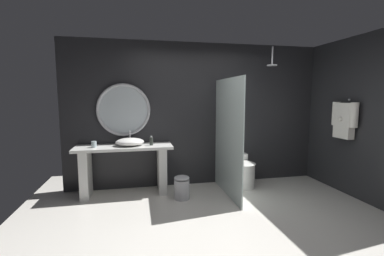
{
  "coord_description": "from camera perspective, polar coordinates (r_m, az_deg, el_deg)",
  "views": [
    {
      "loc": [
        -1.14,
        -2.87,
        1.64
      ],
      "look_at": [
        -0.33,
        0.95,
        1.17
      ],
      "focal_mm": 24.68,
      "sensor_mm": 36.0,
      "label": 1
    }
  ],
  "objects": [
    {
      "name": "waste_bin",
      "position": [
        4.34,
        -2.22,
        -12.64
      ],
      "size": [
        0.25,
        0.25,
        0.38
      ],
      "color": "#B7B7BC",
      "rests_on": "ground_plane"
    },
    {
      "name": "ground_plane",
      "position": [
        3.49,
        9.24,
        -21.22
      ],
      "size": [
        5.76,
        5.76,
        0.0
      ],
      "primitive_type": "plane",
      "color": "silver"
    },
    {
      "name": "vessel_sink",
      "position": [
        4.5,
        -13.29,
        -2.93
      ],
      "size": [
        0.47,
        0.38,
        0.24
      ],
      "color": "white",
      "rests_on": "vanity_counter"
    },
    {
      "name": "toilet",
      "position": [
        4.98,
        10.74,
        -9.3
      ],
      "size": [
        0.43,
        0.62,
        0.56
      ],
      "color": "white",
      "rests_on": "ground_plane"
    },
    {
      "name": "round_wall_mirror",
      "position": [
        4.69,
        -14.55,
        3.79
      ],
      "size": [
        0.91,
        0.05,
        0.91
      ],
      "color": "#B7B7BC"
    },
    {
      "name": "vanity_counter",
      "position": [
        4.58,
        -14.35,
        -7.65
      ],
      "size": [
        1.58,
        0.52,
        0.82
      ],
      "color": "silver",
      "rests_on": "ground_plane"
    },
    {
      "name": "tumbler_cup",
      "position": [
        4.51,
        -20.43,
        -3.33
      ],
      "size": [
        0.08,
        0.08,
        0.1
      ],
      "primitive_type": "cylinder",
      "color": "silver",
      "rests_on": "vanity_counter"
    },
    {
      "name": "hanging_bathrobe",
      "position": [
        5.02,
        30.04,
        1.79
      ],
      "size": [
        0.2,
        0.51,
        0.65
      ],
      "color": "#B7B7BC"
    },
    {
      "name": "back_wall_panel",
      "position": [
        4.91,
        1.54,
        2.9
      ],
      "size": [
        4.8,
        0.1,
        2.6
      ],
      "primitive_type": "cube",
      "color": "#232326",
      "rests_on": "ground_plane"
    },
    {
      "name": "soap_dispenser",
      "position": [
        4.48,
        -8.8,
        -2.79
      ],
      "size": [
        0.06,
        0.06,
        0.16
      ],
      "color": "#282D28",
      "rests_on": "vanity_counter"
    },
    {
      "name": "shower_glass_panel",
      "position": [
        4.37,
        7.76,
        -2.08
      ],
      "size": [
        0.02,
        1.31,
        1.93
      ],
      "primitive_type": "cube",
      "color": "silver",
      "rests_on": "ground_plane"
    },
    {
      "name": "side_wall_right",
      "position": [
        5.04,
        31.93,
        1.96
      ],
      "size": [
        0.1,
        2.47,
        2.6
      ],
      "primitive_type": "cube",
      "color": "#232326",
      "rests_on": "ground_plane"
    },
    {
      "name": "rain_shower_head",
      "position": [
        4.94,
        16.91,
        13.27
      ],
      "size": [
        0.17,
        0.17,
        0.33
      ],
      "color": "#B7B7BC"
    }
  ]
}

